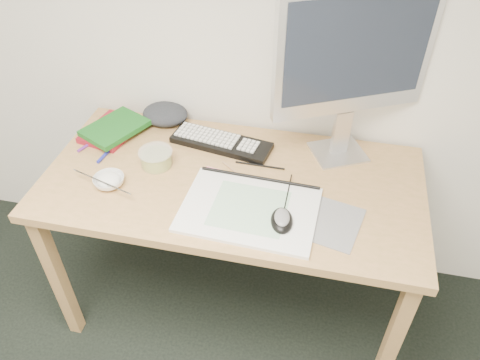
{
  "coord_description": "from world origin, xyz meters",
  "views": [
    {
      "loc": [
        0.51,
        0.16,
        1.88
      ],
      "look_at": [
        0.25,
        1.34,
        0.83
      ],
      "focal_mm": 35.0,
      "sensor_mm": 36.0,
      "label": 1
    }
  ],
  "objects_px": {
    "sketchpad": "(249,209)",
    "keyboard": "(221,143)",
    "desk": "(232,195)",
    "rice_bowl": "(109,181)",
    "monitor": "(355,56)"
  },
  "relations": [
    {
      "from": "desk",
      "to": "sketchpad",
      "type": "height_order",
      "value": "sketchpad"
    },
    {
      "from": "keyboard",
      "to": "rice_bowl",
      "type": "relative_size",
      "value": 3.6
    },
    {
      "from": "desk",
      "to": "keyboard",
      "type": "xyz_separation_m",
      "value": [
        -0.09,
        0.2,
        0.09
      ]
    },
    {
      "from": "desk",
      "to": "rice_bowl",
      "type": "xyz_separation_m",
      "value": [
        -0.43,
        -0.13,
        0.1
      ]
    },
    {
      "from": "desk",
      "to": "rice_bowl",
      "type": "relative_size",
      "value": 12.46
    },
    {
      "from": "rice_bowl",
      "to": "keyboard",
      "type": "bearing_deg",
      "value": 43.64
    },
    {
      "from": "sketchpad",
      "to": "keyboard",
      "type": "height_order",
      "value": "keyboard"
    },
    {
      "from": "keyboard",
      "to": "desk",
      "type": "bearing_deg",
      "value": -55.56
    },
    {
      "from": "keyboard",
      "to": "monitor",
      "type": "distance_m",
      "value": 0.62
    },
    {
      "from": "sketchpad",
      "to": "monitor",
      "type": "xyz_separation_m",
      "value": [
        0.28,
        0.39,
        0.41
      ]
    },
    {
      "from": "keyboard",
      "to": "rice_bowl",
      "type": "xyz_separation_m",
      "value": [
        -0.34,
        -0.32,
        0.01
      ]
    },
    {
      "from": "keyboard",
      "to": "monitor",
      "type": "height_order",
      "value": "monitor"
    },
    {
      "from": "desk",
      "to": "rice_bowl",
      "type": "bearing_deg",
      "value": -163.5
    },
    {
      "from": "desk",
      "to": "sketchpad",
      "type": "relative_size",
      "value": 3.05
    },
    {
      "from": "sketchpad",
      "to": "keyboard",
      "type": "xyz_separation_m",
      "value": [
        -0.19,
        0.34,
        0.01
      ]
    }
  ]
}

